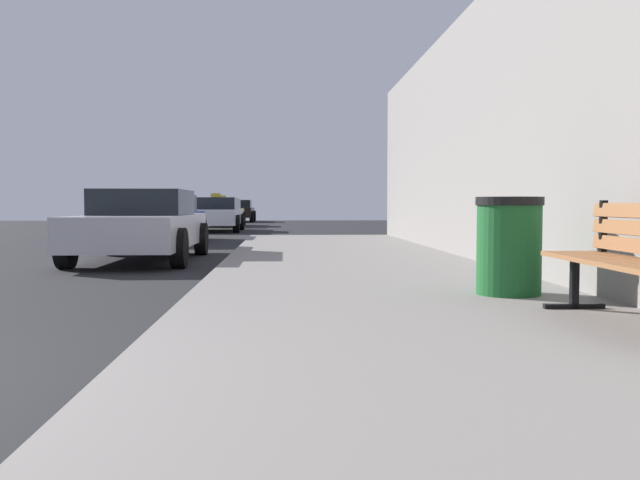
{
  "coord_description": "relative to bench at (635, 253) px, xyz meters",
  "views": [
    {
      "loc": [
        2.94,
        -3.08,
        1.0
      ],
      "look_at": [
        3.26,
        3.06,
        0.68
      ],
      "focal_mm": 38.11,
      "sensor_mm": 36.0,
      "label": 1
    }
  ],
  "objects": [
    {
      "name": "sidewalk",
      "position": [
        -1.39,
        -1.53,
        -0.59
      ],
      "size": [
        4.0,
        32.0,
        0.15
      ],
      "primitive_type": "cube",
      "color": "gray",
      "rests_on": "ground_plane"
    },
    {
      "name": "bench",
      "position": [
        0.0,
        0.0,
        0.0
      ],
      "size": [
        0.54,
        1.87,
        0.89
      ],
      "rotation": [
        0.0,
        0.0,
        -0.02
      ],
      "color": "brown",
      "rests_on": "sidewalk"
    },
    {
      "name": "trash_bin",
      "position": [
        -0.32,
        1.71,
        -0.05
      ],
      "size": [
        0.63,
        0.63,
        0.93
      ],
      "color": "#195926",
      "rests_on": "sidewalk"
    },
    {
      "name": "car_silver",
      "position": [
        -4.99,
        7.62,
        -0.02
      ],
      "size": [
        1.97,
        4.47,
        1.27
      ],
      "rotation": [
        0.0,
        0.0,
        3.14
      ],
      "color": "#B7B7BF",
      "rests_on": "ground_plane"
    },
    {
      "name": "car_blue",
      "position": [
        -5.74,
        13.65,
        -0.02
      ],
      "size": [
        2.06,
        4.4,
        1.27
      ],
      "rotation": [
        0.0,
        0.0,
        3.14
      ],
      "color": "#233899",
      "rests_on": "ground_plane"
    },
    {
      "name": "car_white",
      "position": [
        -5.04,
        21.05,
        -0.02
      ],
      "size": [
        1.99,
        4.42,
        1.43
      ],
      "rotation": [
        0.0,
        0.0,
        3.14
      ],
      "color": "white",
      "rests_on": "ground_plane"
    },
    {
      "name": "car_yellow",
      "position": [
        -5.37,
        27.18,
        -0.02
      ],
      "size": [
        2.06,
        4.49,
        1.43
      ],
      "rotation": [
        0.0,
        0.0,
        3.14
      ],
      "color": "yellow",
      "rests_on": "ground_plane"
    },
    {
      "name": "car_black",
      "position": [
        -5.15,
        35.19,
        -0.02
      ],
      "size": [
        1.96,
        4.39,
        1.27
      ],
      "rotation": [
        0.0,
        0.0,
        3.14
      ],
      "color": "black",
      "rests_on": "ground_plane"
    }
  ]
}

